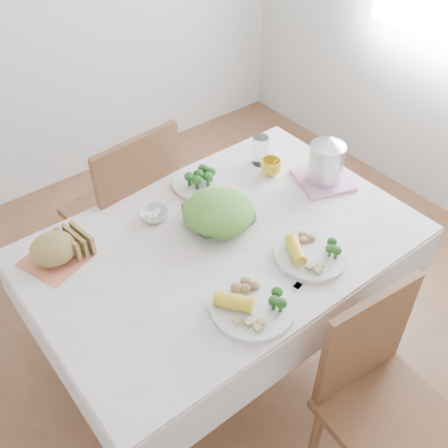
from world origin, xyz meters
TOP-DOWN VIEW (x-y plane):
  - floor at (0.00, 0.00)m, footprint 3.60×3.60m
  - dining_table at (0.00, 0.00)m, footprint 1.40×0.90m
  - tablecloth at (0.00, 0.00)m, footprint 1.50×1.00m
  - chair_near at (0.10, -0.83)m, footprint 0.46×0.46m
  - chair_far at (-0.10, 0.70)m, footprint 0.50×0.50m
  - salad_bowl at (0.04, 0.08)m, footprint 0.33×0.33m
  - dinner_plate_left at (-0.14, -0.34)m, footprint 0.36×0.36m
  - dinner_plate_right at (0.20, -0.29)m, footprint 0.40×0.40m
  - broccoli_plate at (0.13, 0.34)m, footprint 0.30×0.30m
  - napkin at (-0.57, 0.31)m, footprint 0.27×0.27m
  - bread_loaf at (-0.57, 0.31)m, footprint 0.20×0.19m
  - fruit_bowl at (-0.14, 0.28)m, footprint 0.14×0.14m
  - yellow_mug at (0.44, 0.21)m, footprint 0.10×0.10m
  - glass_tumbler at (0.46, 0.31)m, footprint 0.09×0.09m
  - pink_tray at (0.59, 0.02)m, footprint 0.29×0.29m
  - electric_kettle at (0.59, 0.02)m, footprint 0.19×0.19m
  - fork_left at (-0.13, -0.28)m, footprint 0.09×0.17m
  - knife at (0.15, -0.34)m, footprint 0.21×0.07m

SIDE VIEW (x-z plane):
  - floor at x=0.00m, z-range 0.00..0.00m
  - dining_table at x=0.00m, z-range 0.00..0.75m
  - chair_near at x=0.10m, z-range 0.00..0.93m
  - chair_far at x=-0.10m, z-range -0.04..0.97m
  - tablecloth at x=0.00m, z-range 0.75..0.76m
  - napkin at x=-0.57m, z-range 0.76..0.77m
  - fork_left at x=-0.13m, z-range 0.76..0.77m
  - knife at x=0.15m, z-range 0.76..0.77m
  - pink_tray at x=0.59m, z-range 0.76..0.78m
  - broccoli_plate at x=0.13m, z-range 0.76..0.78m
  - dinner_plate_left at x=-0.14m, z-range 0.76..0.79m
  - dinner_plate_right at x=0.20m, z-range 0.76..0.78m
  - fruit_bowl at x=-0.14m, z-range 0.76..0.80m
  - salad_bowl at x=0.04m, z-range 0.76..0.83m
  - yellow_mug at x=0.44m, z-range 0.76..0.84m
  - bread_loaf at x=-0.57m, z-range 0.77..0.87m
  - glass_tumbler at x=0.46m, z-range 0.76..0.90m
  - electric_kettle at x=0.59m, z-range 0.77..0.99m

